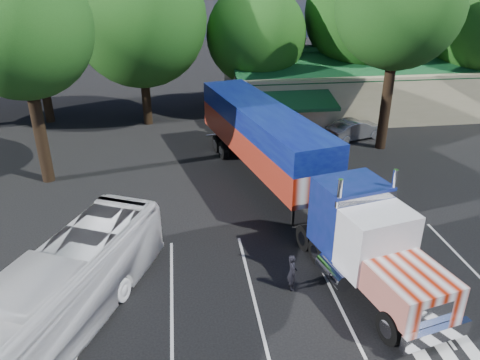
{
  "coord_description": "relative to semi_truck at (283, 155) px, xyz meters",
  "views": [
    {
      "loc": [
        -2.5,
        -20.83,
        12.03
      ],
      "look_at": [
        0.36,
        0.27,
        2.0
      ],
      "focal_mm": 35.0,
      "sensor_mm": 36.0,
      "label": 1
    }
  ],
  "objects": [
    {
      "name": "ground",
      "position": [
        -2.88,
        -1.81,
        -2.63
      ],
      "size": [
        120.0,
        120.0,
        0.0
      ],
      "primitive_type": "plane",
      "color": "black",
      "rests_on": "ground"
    },
    {
      "name": "event_hall",
      "position": [
        10.86,
        16.0,
        -0.42
      ],
      "size": [
        24.2,
        14.12,
        5.55
      ],
      "color": "tan",
      "rests_on": "ground"
    },
    {
      "name": "tree_row_b",
      "position": [
        -15.88,
        15.99,
        4.51
      ],
      "size": [
        8.4,
        8.4,
        11.35
      ],
      "color": "black",
      "rests_on": "ground"
    },
    {
      "name": "tree_row_c",
      "position": [
        -7.88,
        14.39,
        5.41
      ],
      "size": [
        10.0,
        10.0,
        13.05
      ],
      "color": "black",
      "rests_on": "ground"
    },
    {
      "name": "tree_row_d",
      "position": [
        1.12,
        15.69,
        3.96
      ],
      "size": [
        8.0,
        8.0,
        10.6
      ],
      "color": "black",
      "rests_on": "ground"
    },
    {
      "name": "tree_row_e",
      "position": [
        10.12,
        16.19,
        5.46
      ],
      "size": [
        9.6,
        9.6,
        12.9
      ],
      "color": "black",
      "rests_on": "ground"
    },
    {
      "name": "tree_near_left",
      "position": [
        -13.38,
        4.19,
        6.18
      ],
      "size": [
        7.6,
        7.6,
        12.65
      ],
      "color": "black",
      "rests_on": "ground"
    },
    {
      "name": "tree_near_right",
      "position": [
        8.62,
        6.69,
        6.83
      ],
      "size": [
        8.0,
        8.0,
        13.5
      ],
      "color": "black",
      "rests_on": "ground"
    },
    {
      "name": "semi_truck",
      "position": [
        0.0,
        0.0,
        0.0
      ],
      "size": [
        7.63,
        22.21,
        4.65
      ],
      "rotation": [
        0.0,
        0.0,
        0.23
      ],
      "color": "black",
      "rests_on": "ground"
    },
    {
      "name": "woman",
      "position": [
        -1.28,
        -7.81,
        -1.84
      ],
      "size": [
        0.38,
        0.58,
        1.58
      ],
      "primitive_type": "imported",
      "rotation": [
        0.0,
        0.0,
        1.58
      ],
      "color": "black",
      "rests_on": "ground"
    },
    {
      "name": "bicycle",
      "position": [
        -1.08,
        5.01,
        -2.16
      ],
      "size": [
        0.73,
        1.81,
        0.93
      ],
      "primitive_type": "imported",
      "rotation": [
        0.0,
        0.0,
        -0.07
      ],
      "color": "black",
      "rests_on": "ground"
    },
    {
      "name": "tour_bus",
      "position": [
        -9.88,
        -9.08,
        -1.09
      ],
      "size": [
        6.99,
        11.1,
        3.08
      ],
      "primitive_type": "imported",
      "rotation": [
        0.0,
        0.0,
        -0.43
      ],
      "color": "silver",
      "rests_on": "ground"
    },
    {
      "name": "silver_sedan",
      "position": [
        7.45,
        8.69,
        -1.89
      ],
      "size": [
        4.72,
        2.96,
        1.47
      ],
      "primitive_type": "imported",
      "rotation": [
        0.0,
        0.0,
        1.91
      ],
      "color": "#A1A3A8",
      "rests_on": "ground"
    }
  ]
}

